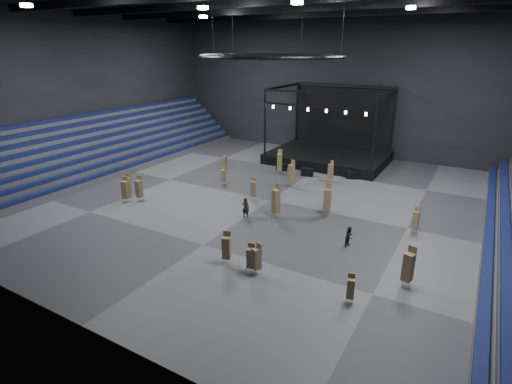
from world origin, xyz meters
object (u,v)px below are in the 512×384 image
Objects in this scene: chair_stack_1 at (280,161)px; chair_stack_7 at (327,200)px; chair_stack_3 at (223,175)px; chair_stack_16 at (408,266)px; chair_stack_4 at (331,171)px; chair_stack_8 at (225,161)px; man_center at (246,208)px; chair_stack_13 at (125,189)px; chair_stack_15 at (251,257)px; chair_stack_6 at (128,185)px; chair_stack_17 at (291,173)px; chair_stack_0 at (351,288)px; flight_case_left at (282,167)px; flight_case_right at (353,175)px; stage at (330,150)px; chair_stack_5 at (276,201)px; crew_member at (349,237)px; flight_case_mid at (307,172)px; chair_stack_2 at (328,201)px; chair_stack_9 at (227,247)px; chair_stack_12 at (257,258)px; chair_stack_10 at (253,188)px; chair_stack_11 at (139,188)px.

chair_stack_1 is 12.77m from chair_stack_7.
chair_stack_3 is 22.85m from chair_stack_16.
chair_stack_4 is 12.75m from chair_stack_8.
chair_stack_1 is 1.56× the size of man_center.
chair_stack_15 is (16.50, -4.82, -0.21)m from chair_stack_13.
chair_stack_15 is at bearing -38.51° from chair_stack_6.
chair_stack_7 is 8.18m from chair_stack_17.
chair_stack_4 is at bearing 95.78° from chair_stack_0.
man_center is at bearing -75.77° from flight_case_left.
chair_stack_16 is at bearing -25.33° from chair_stack_6.
chair_stack_15 reaches higher than flight_case_right.
stage reaches higher than chair_stack_5.
chair_stack_17 is at bearing 125.52° from chair_stack_7.
crew_member is at bearing 41.50° from chair_stack_15.
chair_stack_4 reaches higher than chair_stack_6.
stage is at bearing 38.92° from chair_stack_8.
crew_member is at bearing -73.69° from flight_case_right.
flight_case_mid is at bearing 58.68° from chair_stack_3.
chair_stack_17 is (0.01, -4.27, 1.02)m from flight_case_mid.
stage is at bearing 106.29° from chair_stack_17.
chair_stack_4 is 14.73m from crew_member.
chair_stack_1 is at bearing 6.83° from chair_stack_8.
chair_stack_2 reaches higher than flight_case_left.
chair_stack_0 is at bearing -73.20° from flight_case_right.
flight_case_mid is 20.93m from chair_stack_9.
chair_stack_6 is (-12.29, -22.37, -0.20)m from stage.
chair_stack_15 is at bearing -51.83° from chair_stack_5.
chair_stack_8 is at bearing 58.16° from chair_stack_6.
chair_stack_4 is at bearing -11.62° from flight_case_left.
chair_stack_15 reaches higher than chair_stack_3.
crew_member is (6.35, 6.54, -0.47)m from chair_stack_9.
chair_stack_3 is at bearing 171.68° from chair_stack_5.
flight_case_right is at bearing 18.41° from flight_case_mid.
chair_stack_5 is 8.48m from chair_stack_9.
flight_case_mid is 21.55m from chair_stack_12.
chair_stack_5 reaches higher than chair_stack_6.
chair_stack_3 reaches higher than man_center.
chair_stack_8 is at bearing 156.07° from chair_stack_2.
chair_stack_10 is at bearing 145.85° from chair_stack_12.
chair_stack_6 reaches higher than chair_stack_3.
flight_case_left is at bearing 79.13° from chair_stack_3.
chair_stack_0 reaches higher than crew_member.
chair_stack_1 is at bearing 108.91° from chair_stack_0.
chair_stack_1 is at bearing 57.82° from crew_member.
chair_stack_0 is at bearing -54.94° from flight_case_left.
chair_stack_3 is 0.79× the size of chair_stack_11.
chair_stack_17 is (-2.33, 7.99, -0.10)m from chair_stack_5.
chair_stack_12 is at bearing -88.34° from flight_case_right.
chair_stack_2 reaches higher than flight_case_mid.
chair_stack_15 is at bearing -89.43° from flight_case_right.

